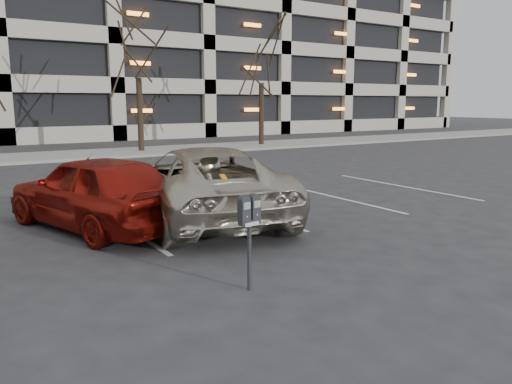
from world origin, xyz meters
TOP-DOWN VIEW (x-y plane):
  - ground at (0.00, 0.00)m, footprint 140.00×140.00m
  - sidewalk at (0.00, 16.00)m, footprint 80.00×4.00m
  - stall_lines at (-1.40, 2.30)m, footprint 16.90×5.20m
  - parking_garage at (12.00, 33.84)m, footprint 52.00×20.00m
  - tree_c at (4.00, 16.00)m, footprint 3.51×3.51m
  - tree_d at (11.00, 16.00)m, footprint 3.41×3.41m
  - parking_meter at (-1.11, -2.22)m, footprint 0.33×0.17m
  - suv_silver at (0.25, 1.80)m, footprint 3.60×5.90m
  - car_red at (-1.90, 2.11)m, footprint 2.94×4.68m

SIDE VIEW (x-z plane):
  - ground at x=0.00m, z-range 0.00..0.00m
  - stall_lines at x=-1.40m, z-range 0.00..0.01m
  - sidewalk at x=0.00m, z-range 0.00..0.12m
  - car_red at x=-1.90m, z-range 0.00..1.48m
  - suv_silver at x=0.25m, z-range 0.00..1.53m
  - parking_meter at x=-1.11m, z-range 0.33..1.58m
  - tree_d at x=11.00m, z-range 1.72..9.47m
  - tree_c at x=4.00m, z-range 1.77..9.74m
  - parking_garage at x=12.00m, z-range -0.24..18.76m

